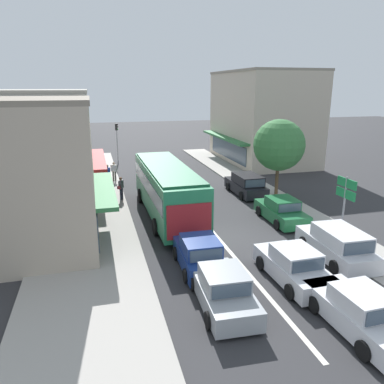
% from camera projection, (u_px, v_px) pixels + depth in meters
% --- Properties ---
extents(ground_plane, '(140.00, 140.00, 0.00)m').
position_uv_depth(ground_plane, '(217.00, 237.00, 20.27)').
color(ground_plane, '#2D2D30').
extents(lane_centre_line, '(0.20, 28.00, 0.01)m').
position_uv_depth(lane_centre_line, '(198.00, 214.00, 23.99)').
color(lane_centre_line, silver).
rests_on(lane_centre_line, ground).
extents(sidewalk_left, '(5.20, 44.00, 0.14)m').
position_uv_depth(sidewalk_left, '(88.00, 212.00, 24.15)').
color(sidewalk_left, '#A39E96').
rests_on(sidewalk_left, ground).
extents(kerb_right, '(2.80, 44.00, 0.12)m').
position_uv_depth(kerb_right, '(272.00, 197.00, 27.36)').
color(kerb_right, '#A39E96').
rests_on(kerb_right, ground).
extents(shopfront_corner_near, '(8.95, 7.76, 7.36)m').
position_uv_depth(shopfront_corner_near, '(10.00, 176.00, 18.17)').
color(shopfront_corner_near, '#B2A38E').
rests_on(shopfront_corner_near, ground).
extents(shopfront_mid_block, '(8.67, 9.14, 7.67)m').
position_uv_depth(shopfront_mid_block, '(34.00, 146.00, 26.22)').
color(shopfront_mid_block, silver).
rests_on(shopfront_mid_block, ground).
extents(building_right_far, '(8.70, 12.70, 9.46)m').
position_uv_depth(building_right_far, '(262.00, 117.00, 39.87)').
color(building_right_far, beige).
rests_on(building_right_far, ground).
extents(city_bus, '(2.81, 10.88, 3.23)m').
position_uv_depth(city_bus, '(167.00, 187.00, 23.10)').
color(city_bus, '#237A4C').
rests_on(city_bus, ground).
extents(hatchback_adjacent_lane_trail, '(1.91, 3.75, 1.54)m').
position_uv_depth(hatchback_adjacent_lane_trail, '(199.00, 255.00, 16.52)').
color(hatchback_adjacent_lane_trail, navy).
rests_on(hatchback_adjacent_lane_trail, ground).
extents(sedan_queue_far_back, '(1.96, 4.23, 1.47)m').
position_uv_depth(sedan_queue_far_back, '(294.00, 266.00, 15.57)').
color(sedan_queue_far_back, silver).
rests_on(sedan_queue_far_back, ground).
extents(sedan_behind_bus_near, '(2.05, 4.28, 1.47)m').
position_uv_depth(sedan_behind_bus_near, '(223.00, 289.00, 13.78)').
color(sedan_behind_bus_near, '#9EA3A8').
rests_on(sedan_behind_bus_near, ground).
extents(sedan_behind_bus_mid, '(1.99, 4.25, 1.47)m').
position_uv_depth(sedan_behind_bus_mid, '(360.00, 312.00, 12.38)').
color(sedan_behind_bus_mid, silver).
rests_on(sedan_behind_bus_mid, ground).
extents(parked_wagon_kerb_front, '(2.06, 4.56, 1.58)m').
position_uv_depth(parked_wagon_kerb_front, '(337.00, 245.00, 17.48)').
color(parked_wagon_kerb_front, silver).
rests_on(parked_wagon_kerb_front, ground).
extents(parked_sedan_kerb_second, '(1.95, 4.23, 1.47)m').
position_uv_depth(parked_sedan_kerb_second, '(281.00, 211.00, 22.48)').
color(parked_sedan_kerb_second, '#1E6638').
rests_on(parked_sedan_kerb_second, ground).
extents(parked_wagon_kerb_third, '(1.96, 4.51, 1.58)m').
position_uv_depth(parked_wagon_kerb_third, '(246.00, 185.00, 28.09)').
color(parked_wagon_kerb_third, black).
rests_on(parked_wagon_kerb_third, ground).
extents(traffic_light_downstreet, '(0.33, 0.24, 4.20)m').
position_uv_depth(traffic_light_downstreet, '(117.00, 137.00, 38.78)').
color(traffic_light_downstreet, gray).
rests_on(traffic_light_downstreet, ground).
extents(directional_road_sign, '(0.10, 1.40, 3.60)m').
position_uv_depth(directional_road_sign, '(345.00, 195.00, 18.53)').
color(directional_road_sign, gray).
rests_on(directional_road_sign, ground).
extents(street_tree_right, '(3.58, 3.58, 5.73)m').
position_uv_depth(street_tree_right, '(279.00, 145.00, 25.98)').
color(street_tree_right, brown).
rests_on(street_tree_right, ground).
extents(pedestrian_with_handbag_near, '(0.49, 0.61, 1.63)m').
position_uv_depth(pedestrian_with_handbag_near, '(121.00, 187.00, 26.30)').
color(pedestrian_with_handbag_near, '#232838').
rests_on(pedestrian_with_handbag_near, sidewalk_left).
extents(pedestrian_browsing_midblock, '(0.45, 0.40, 1.63)m').
position_uv_depth(pedestrian_browsing_midblock, '(108.00, 173.00, 30.46)').
color(pedestrian_browsing_midblock, '#4C4742').
rests_on(pedestrian_browsing_midblock, sidewalk_left).
extents(pedestrian_far_walker, '(0.54, 0.33, 1.63)m').
position_uv_depth(pedestrian_far_walker, '(114.00, 170.00, 31.47)').
color(pedestrian_far_walker, '#4C4742').
rests_on(pedestrian_far_walker, sidewalk_left).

